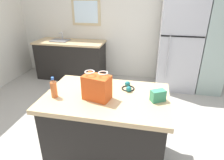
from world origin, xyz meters
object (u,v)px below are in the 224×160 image
(tall_cabinet, at_px, (215,38))
(kitchen_island, at_px, (107,128))
(ear_defenders, at_px, (128,87))
(bottle, at_px, (54,88))
(small_box, at_px, (158,96))
(refrigerator, at_px, (179,44))
(shopping_bag, at_px, (97,87))

(tall_cabinet, bearing_deg, kitchen_island, -125.33)
(kitchen_island, distance_m, ear_defenders, 0.55)
(tall_cabinet, bearing_deg, ear_defenders, -124.12)
(bottle, bearing_deg, small_box, 7.38)
(ear_defenders, bearing_deg, kitchen_island, -135.85)
(refrigerator, distance_m, bottle, 2.88)
(shopping_bag, relative_size, bottle, 1.34)
(small_box, bearing_deg, shopping_bag, -172.65)
(shopping_bag, bearing_deg, bottle, -172.58)
(refrigerator, bearing_deg, small_box, -100.71)
(small_box, bearing_deg, bottle, -172.62)
(tall_cabinet, relative_size, ear_defenders, 11.17)
(shopping_bag, bearing_deg, ear_defenders, 45.18)
(shopping_bag, relative_size, ear_defenders, 1.56)
(kitchen_island, distance_m, refrigerator, 2.56)
(kitchen_island, height_order, refrigerator, refrigerator)
(tall_cabinet, xyz_separation_m, bottle, (-2.16, -2.45, -0.10))
(small_box, bearing_deg, kitchen_island, 179.37)
(tall_cabinet, height_order, bottle, tall_cabinet)
(small_box, xyz_separation_m, ear_defenders, (-0.33, 0.21, -0.04))
(kitchen_island, bearing_deg, refrigerator, 67.03)
(bottle, bearing_deg, ear_defenders, 25.23)
(small_box, height_order, ear_defenders, small_box)
(small_box, relative_size, ear_defenders, 0.74)
(refrigerator, bearing_deg, kitchen_island, -112.97)
(kitchen_island, height_order, bottle, bottle)
(shopping_bag, height_order, bottle, shopping_bag)
(kitchen_island, xyz_separation_m, shopping_bag, (-0.08, -0.09, 0.57))
(tall_cabinet, distance_m, shopping_bag, 2.94)
(tall_cabinet, bearing_deg, small_box, -115.33)
(kitchen_island, distance_m, small_box, 0.74)
(shopping_bag, xyz_separation_m, ear_defenders, (0.29, 0.29, -0.11))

